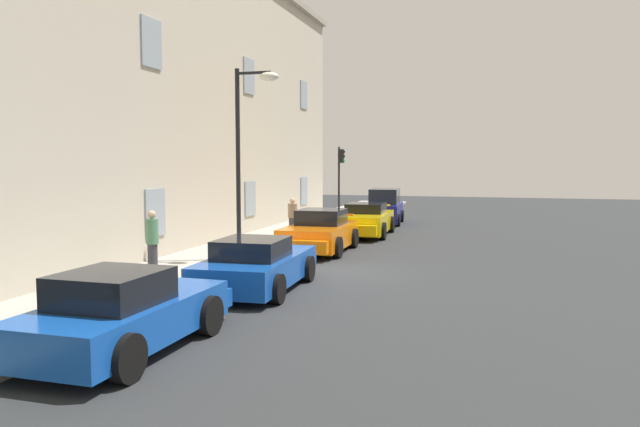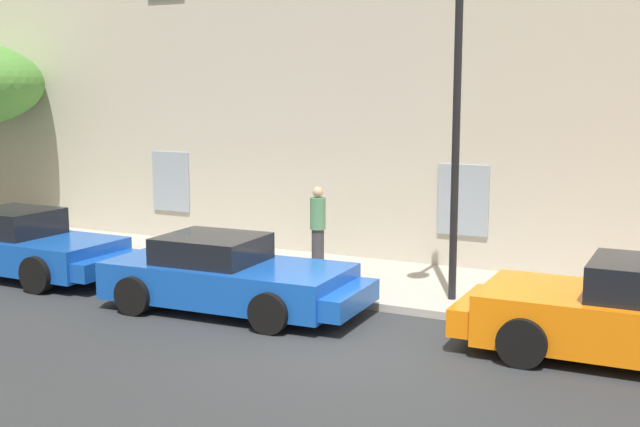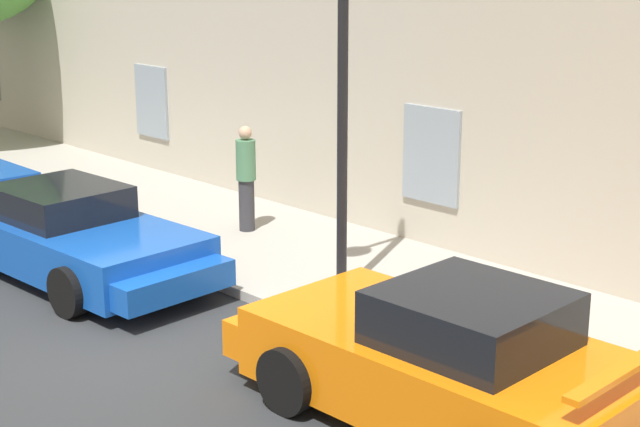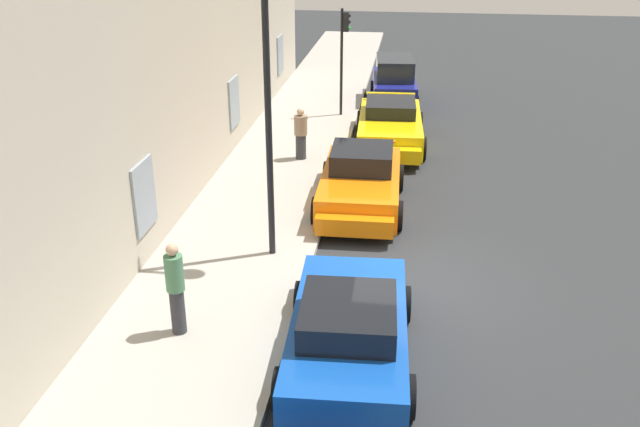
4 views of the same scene
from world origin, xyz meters
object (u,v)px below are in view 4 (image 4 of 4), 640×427
(sportscar_tail_end, at_px, (390,128))
(traffic_light, at_px, (344,44))
(street_lamp, at_px, (287,71))
(pedestrian_admiring, at_px, (301,134))
(sportscar_white_middle, at_px, (360,185))
(pedestrian_strolling, at_px, (176,287))
(sportscar_yellow_flank, at_px, (349,325))
(hatchback_parked, at_px, (394,83))

(sportscar_tail_end, height_order, traffic_light, traffic_light)
(sportscar_tail_end, distance_m, traffic_light, 4.12)
(street_lamp, distance_m, pedestrian_admiring, 7.09)
(sportscar_white_middle, height_order, sportscar_tail_end, sportscar_white_middle)
(street_lamp, distance_m, pedestrian_strolling, 4.76)
(street_lamp, bearing_deg, pedestrian_strolling, 155.99)
(sportscar_yellow_flank, height_order, street_lamp, street_lamp)
(hatchback_parked, xyz_separation_m, pedestrian_admiring, (-7.27, 2.51, 0.10))
(sportscar_tail_end, distance_m, street_lamp, 9.09)
(sportscar_tail_end, distance_m, hatchback_parked, 5.36)
(hatchback_parked, bearing_deg, traffic_light, 142.73)
(street_lamp, xyz_separation_m, pedestrian_admiring, (6.25, 0.79, -3.26))
(sportscar_yellow_flank, height_order, sportscar_tail_end, sportscar_tail_end)
(traffic_light, distance_m, pedestrian_strolling, 14.64)
(sportscar_yellow_flank, height_order, pedestrian_admiring, pedestrian_admiring)
(sportscar_white_middle, xyz_separation_m, street_lamp, (-3.01, 1.28, 3.54))
(traffic_light, height_order, pedestrian_admiring, traffic_light)
(sportscar_white_middle, xyz_separation_m, traffic_light, (8.19, 1.31, 2.06))
(hatchback_parked, height_order, pedestrian_strolling, pedestrian_strolling)
(sportscar_yellow_flank, xyz_separation_m, pedestrian_strolling, (0.08, 3.07, 0.46))
(traffic_light, xyz_separation_m, pedestrian_admiring, (-4.95, 0.75, -1.79))
(sportscar_yellow_flank, relative_size, street_lamp, 0.81)
(sportscar_white_middle, xyz_separation_m, pedestrian_strolling, (-6.29, 2.73, 0.40))
(street_lamp, height_order, pedestrian_strolling, street_lamp)
(street_lamp, bearing_deg, hatchback_parked, -7.27)
(sportscar_yellow_flank, distance_m, sportscar_white_middle, 6.38)
(sportscar_white_middle, xyz_separation_m, sportscar_tail_end, (5.15, -0.53, -0.02))
(street_lamp, bearing_deg, sportscar_white_middle, -22.96)
(traffic_light, bearing_deg, sportscar_yellow_flank, -173.54)
(sportscar_tail_end, xyz_separation_m, pedestrian_strolling, (-11.44, 3.26, 0.42))
(traffic_light, relative_size, pedestrian_strolling, 2.14)
(traffic_light, bearing_deg, street_lamp, -179.82)
(sportscar_tail_end, xyz_separation_m, traffic_light, (3.04, 1.84, 2.08))
(sportscar_tail_end, relative_size, hatchback_parked, 1.25)
(traffic_light, relative_size, pedestrian_admiring, 2.42)
(sportscar_yellow_flank, bearing_deg, sportscar_white_middle, 3.02)
(sportscar_tail_end, relative_size, street_lamp, 0.84)
(sportscar_white_middle, relative_size, traffic_light, 1.20)
(sportscar_white_middle, bearing_deg, hatchback_parked, -2.45)
(sportscar_white_middle, height_order, pedestrian_admiring, pedestrian_admiring)
(hatchback_parked, bearing_deg, sportscar_white_middle, 177.55)
(hatchback_parked, bearing_deg, street_lamp, 172.73)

